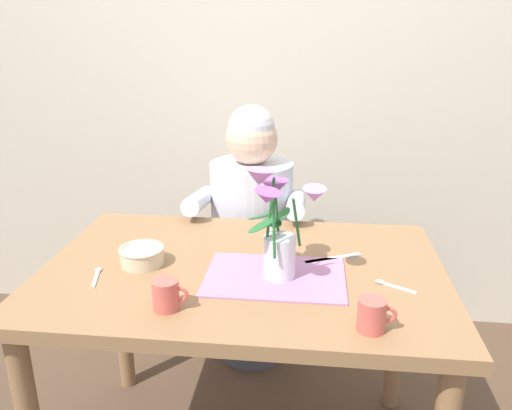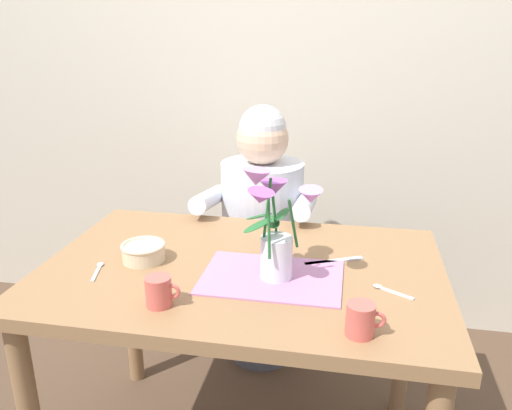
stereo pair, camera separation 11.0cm
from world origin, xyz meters
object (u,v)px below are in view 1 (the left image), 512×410
(flower_vase, at_px, (278,225))
(ceramic_bowl, at_px, (142,255))
(coffee_cup, at_px, (166,295))
(seated_person, at_px, (252,240))
(tea_cup, at_px, (372,315))
(dinner_knife, at_px, (333,258))

(flower_vase, relative_size, ceramic_bowl, 2.38)
(coffee_cup, bearing_deg, seated_person, 82.81)
(flower_vase, xyz_separation_m, tea_cup, (0.24, -0.25, -0.12))
(flower_vase, distance_m, dinner_knife, 0.27)
(ceramic_bowl, relative_size, tea_cup, 1.46)
(flower_vase, height_order, ceramic_bowl, flower_vase)
(coffee_cup, bearing_deg, flower_vase, 38.00)
(flower_vase, bearing_deg, seated_person, 102.94)
(dinner_knife, height_order, tea_cup, tea_cup)
(seated_person, bearing_deg, coffee_cup, -97.27)
(seated_person, relative_size, dinner_knife, 5.97)
(coffee_cup, bearing_deg, ceramic_bowl, 120.72)
(flower_vase, bearing_deg, coffee_cup, -142.00)
(dinner_knife, xyz_separation_m, tea_cup, (0.08, -0.38, 0.04))
(tea_cup, distance_m, coffee_cup, 0.51)
(ceramic_bowl, height_order, tea_cup, tea_cup)
(seated_person, xyz_separation_m, ceramic_bowl, (-0.26, -0.63, 0.21))
(ceramic_bowl, bearing_deg, coffee_cup, -59.28)
(dinner_knife, distance_m, coffee_cup, 0.55)
(seated_person, bearing_deg, tea_cup, -66.68)
(seated_person, xyz_separation_m, tea_cup, (0.40, -0.92, 0.22))
(ceramic_bowl, distance_m, dinner_knife, 0.59)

